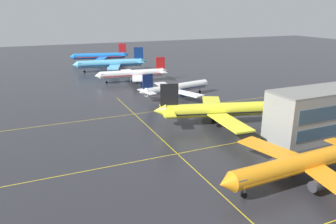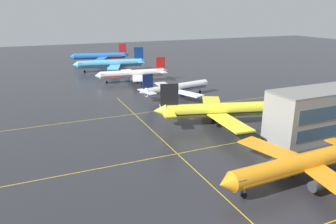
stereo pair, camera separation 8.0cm
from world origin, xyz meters
name	(u,v)px [view 1 (the left image)]	position (x,y,z in m)	size (l,w,h in m)	color
airliner_front_gate	(301,164)	(16.25, 9.59, 3.92)	(36.90, 31.87, 11.49)	orange
airliner_second_row	(222,110)	(20.62, 44.28, 4.29)	(39.80, 33.94, 12.58)	yellow
airliner_third_row	(176,88)	(21.50, 77.50, 3.51)	(32.96, 28.07, 10.27)	white
airliner_far_left_stand	(133,74)	(14.80, 110.81, 3.72)	(35.06, 30.10, 10.89)	white
airliner_far_right_stand	(111,63)	(11.90, 141.22, 4.29)	(40.44, 34.60, 12.57)	#5BB7E5
airliner_distant_taxiway	(100,56)	(13.26, 175.32, 3.98)	(37.34, 31.72, 11.67)	blue
taxiway_markings	(177,154)	(0.00, 30.70, 0.00)	(110.85, 107.92, 0.01)	yellow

